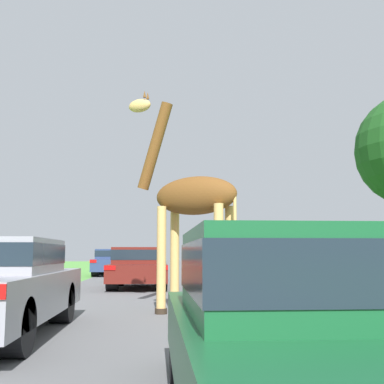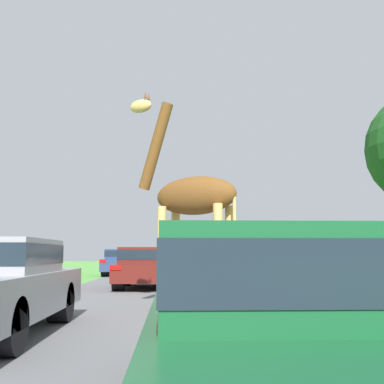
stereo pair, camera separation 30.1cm
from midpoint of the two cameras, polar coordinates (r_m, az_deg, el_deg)
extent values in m
cube|color=#5B5B5E|center=(29.04, -3.71, -9.69)|extent=(7.40, 120.00, 0.00)
cylinder|color=tan|center=(9.94, -4.53, -7.97)|extent=(0.19, 0.19, 2.18)
cylinder|color=#2D2319|center=(10.01, -4.59, -13.90)|extent=(0.25, 0.25, 0.11)
cylinder|color=tan|center=(10.44, -2.90, -7.95)|extent=(0.19, 0.19, 2.18)
cylinder|color=#2D2319|center=(10.50, -2.94, -13.60)|extent=(0.25, 0.25, 0.11)
cylinder|color=tan|center=(9.35, 2.28, -8.03)|extent=(0.19, 0.19, 2.18)
cylinder|color=#2D2319|center=(9.42, 2.32, -14.33)|extent=(0.25, 0.25, 0.11)
cylinder|color=tan|center=(9.87, 3.65, -7.98)|extent=(0.19, 0.19, 2.18)
cylinder|color=#2D2319|center=(9.94, 3.70, -13.95)|extent=(0.25, 0.25, 0.11)
ellipsoid|color=brown|center=(9.95, -0.44, -0.43)|extent=(1.92, 1.51, 0.80)
cylinder|color=brown|center=(10.63, -5.21, 5.44)|extent=(0.85, 0.64, 1.93)
ellipsoid|color=tan|center=(11.10, -7.00, 10.12)|extent=(0.60, 0.49, 0.30)
cylinder|color=tan|center=(9.54, 4.22, -3.73)|extent=(0.07, 0.07, 1.20)
cone|color=brown|center=(11.03, -6.43, 11.48)|extent=(0.07, 0.07, 0.16)
cone|color=brown|center=(11.13, -6.06, 11.29)|extent=(0.07, 0.07, 0.16)
cube|color=#144C28|center=(3.59, 12.27, -18.16)|extent=(1.98, 4.32, 0.52)
cube|color=#144C28|center=(3.53, 12.02, -9.26)|extent=(1.78, 1.95, 0.59)
cube|color=#19232D|center=(3.53, 12.01, -8.78)|extent=(1.80, 1.97, 0.36)
cylinder|color=black|center=(4.77, -2.01, -18.17)|extent=(0.40, 0.61, 0.61)
cylinder|color=black|center=(5.09, 16.96, -17.19)|extent=(0.40, 0.61, 0.61)
cube|color=#561914|center=(17.43, -6.87, -9.40)|extent=(2.00, 4.15, 0.59)
cube|color=#561914|center=(17.42, -6.84, -7.49)|extent=(1.80, 1.87, 0.58)
cube|color=#19232D|center=(17.42, -6.84, -7.40)|extent=(1.82, 1.88, 0.35)
cube|color=red|center=(15.40, -10.29, -8.84)|extent=(0.36, 0.03, 0.14)
cube|color=red|center=(15.32, -4.11, -8.95)|extent=(0.36, 0.03, 0.14)
cylinder|color=black|center=(18.73, -9.19, -9.97)|extent=(0.40, 0.63, 0.63)
cylinder|color=black|center=(18.67, -4.22, -10.05)|extent=(0.40, 0.63, 0.63)
cylinder|color=black|center=(16.26, -9.94, -10.37)|extent=(0.40, 0.63, 0.63)
cylinder|color=black|center=(16.18, -4.21, -10.47)|extent=(0.40, 0.63, 0.63)
cube|color=silver|center=(22.25, -6.79, -9.09)|extent=(1.96, 4.21, 0.52)
cube|color=silver|center=(22.24, -6.77, -7.78)|extent=(1.76, 1.90, 0.49)
cube|color=#19232D|center=(22.24, -6.77, -7.72)|extent=(1.78, 1.91, 0.30)
cube|color=red|center=(20.19, -9.35, -8.70)|extent=(0.35, 0.03, 0.13)
cube|color=red|center=(20.11, -4.74, -8.78)|extent=(0.35, 0.03, 0.13)
cylinder|color=black|center=(23.57, -8.59, -9.49)|extent=(0.39, 0.57, 0.57)
cylinder|color=black|center=(23.50, -4.73, -9.56)|extent=(0.39, 0.57, 0.57)
cylinder|color=black|center=(21.05, -9.11, -9.75)|extent=(0.39, 0.57, 0.57)
cylinder|color=black|center=(20.98, -4.78, -9.83)|extent=(0.39, 0.57, 0.57)
cube|color=navy|center=(27.58, -9.76, -8.49)|extent=(1.90, 4.36, 0.65)
cube|color=navy|center=(27.58, -9.73, -7.26)|extent=(1.71, 1.96, 0.54)
cube|color=#19232D|center=(27.58, -9.73, -7.20)|extent=(1.73, 1.98, 0.33)
cube|color=red|center=(25.49, -11.98, -8.03)|extent=(0.34, 0.03, 0.16)
cube|color=red|center=(25.33, -8.45, -8.11)|extent=(0.34, 0.03, 0.16)
cylinder|color=black|center=(28.97, -11.04, -8.95)|extent=(0.38, 0.64, 0.64)
cylinder|color=black|center=(28.83, -8.00, -9.02)|extent=(0.38, 0.64, 0.64)
cylinder|color=black|center=(26.38, -11.71, -9.10)|extent=(0.38, 0.64, 0.64)
cylinder|color=black|center=(26.23, -8.37, -9.19)|extent=(0.38, 0.64, 0.64)
cube|color=silver|center=(24.70, 3.00, -8.90)|extent=(1.75, 3.94, 0.53)
cube|color=silver|center=(24.69, 3.00, -7.66)|extent=(1.58, 1.77, 0.53)
cube|color=#19232D|center=(24.69, 3.00, -7.60)|extent=(1.60, 1.79, 0.32)
cube|color=red|center=(22.65, 1.81, -8.56)|extent=(0.32, 0.03, 0.13)
cube|color=red|center=(22.84, 5.44, -8.52)|extent=(0.32, 0.03, 0.13)
cylinder|color=black|center=(25.81, 1.11, -9.33)|extent=(0.35, 0.61, 0.61)
cylinder|color=black|center=(25.97, 4.23, -9.30)|extent=(0.35, 0.61, 0.61)
cylinder|color=black|center=(23.46, 1.65, -9.53)|extent=(0.35, 0.61, 0.61)
cylinder|color=black|center=(23.64, 5.08, -9.48)|extent=(0.35, 0.61, 0.61)
cylinder|color=black|center=(9.02, -16.16, -12.47)|extent=(0.36, 0.71, 0.71)
cylinder|color=black|center=(6.26, -21.69, -14.65)|extent=(0.36, 0.71, 0.71)
camera|label=1|loc=(0.15, -90.86, 0.11)|focal=45.00mm
camera|label=2|loc=(0.15, 89.14, -0.11)|focal=45.00mm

